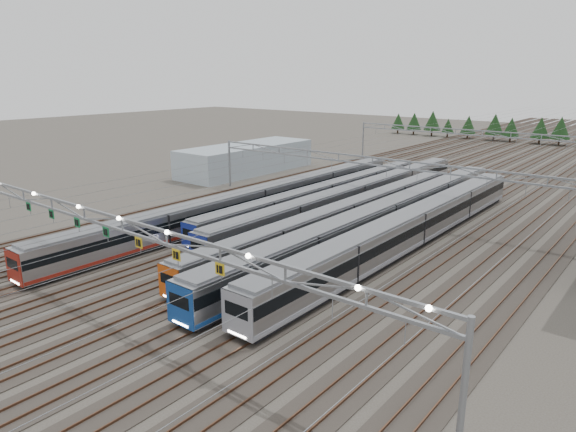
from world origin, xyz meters
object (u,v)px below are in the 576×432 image
Objects in this scene: train_a at (258,201)px; west_shed at (247,158)px; train_c at (356,196)px; train_e at (384,218)px; train_b at (325,194)px; train_f at (412,227)px; gantry_mid at (372,168)px; train_d at (345,216)px; gantry_near at (121,228)px; gantry_far at (482,138)px.

train_a is 2.19× the size of west_shed.
train_e is at bearing -42.81° from train_c.
train_b is 0.92× the size of train_f.
gantry_mid is (-11.25, 10.38, 4.13)m from train_f.
train_d is (4.50, -10.19, -0.06)m from train_c.
train_b is 4.73m from train_c.
train_f is (18.00, -8.75, 0.36)m from train_b.
train_c is 12.27m from train_e.
gantry_near reaches higher than west_shed.
gantry_mid is (-6.75, 8.51, 4.18)m from train_e.
gantry_mid and gantry_far have the same top height.
west_shed is at bearing 153.92° from train_e.
gantry_mid is (0.05, 40.12, -0.70)m from gantry_near.
gantry_mid reaches higher than train_c.
gantry_mid is at bearing -90.00° from gantry_far.
train_d is at bearing -87.67° from gantry_far.
train_d is 30.27m from gantry_near.
west_shed reaches higher than train_b.
train_e is 2.11× the size of west_shed.
gantry_far is at bearing 78.71° from train_a.
gantry_near reaches higher than train_a.
train_c is 1.07× the size of gantry_far.
gantry_mid is at bearing 128.42° from train_e.
gantry_far reaches higher than train_e.
gantry_near is 1.00× the size of gantry_mid.
gantry_mid is at bearing 13.58° from train_b.
west_shed reaches higher than train_d.
west_shed reaches higher than train_f.
train_c is (4.50, 1.46, 0.15)m from train_b.
train_a reaches higher than train_c.
train_c is at bearing 142.91° from train_f.
gantry_far is at bearing 81.76° from train_b.
west_shed reaches higher than train_e.
train_b is at bearing 99.88° from gantry_near.
gantry_far is at bearing 89.97° from gantry_near.
train_d is at bearing 4.25° from train_a.
train_c is 45.44m from gantry_far.
train_f is 51.59m from west_shed.
train_e is at bearing -27.00° from train_b.
train_d is 1.82× the size of west_shed.
gantry_near reaches higher than gantry_mid.
gantry_near is (6.70, -38.49, 5.19)m from train_b.
gantry_near is 40.12m from gantry_mid.
gantry_mid is (-2.25, 10.37, 4.39)m from train_d.
gantry_near is at bearing -56.00° from west_shed.
train_d is 0.97× the size of gantry_mid.
train_f reaches higher than train_b.
gantry_far is (-2.25, 55.37, 4.39)m from train_d.
train_b is 1.74× the size of west_shed.
train_b is 20.02m from train_f.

